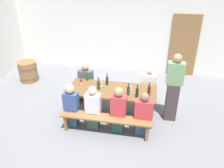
% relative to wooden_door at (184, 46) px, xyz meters
% --- Properties ---
extents(ground_plane, '(24.00, 24.00, 0.00)m').
position_rel_wooden_door_xyz_m(ground_plane, '(-1.90, -2.88, -1.05)').
color(ground_plane, slate).
extents(back_wall, '(14.00, 0.20, 3.20)m').
position_rel_wooden_door_xyz_m(back_wall, '(-1.90, 0.14, 0.55)').
color(back_wall, silver).
rests_on(back_wall, ground).
extents(wooden_door, '(0.90, 0.06, 2.10)m').
position_rel_wooden_door_xyz_m(wooden_door, '(0.00, 0.00, 0.00)').
color(wooden_door, olive).
rests_on(wooden_door, ground).
extents(tasting_table, '(2.17, 0.89, 0.75)m').
position_rel_wooden_door_xyz_m(tasting_table, '(-1.90, -2.88, -0.37)').
color(tasting_table, brown).
rests_on(tasting_table, ground).
extents(bench_near, '(2.07, 0.30, 0.45)m').
position_rel_wooden_door_xyz_m(bench_near, '(-1.90, -3.62, -0.69)').
color(bench_near, olive).
rests_on(bench_near, ground).
extents(bench_far, '(2.07, 0.30, 0.45)m').
position_rel_wooden_door_xyz_m(bench_far, '(-1.90, -2.14, -0.69)').
color(bench_far, olive).
rests_on(bench_far, ground).
extents(wine_bottle_0, '(0.08, 0.08, 0.32)m').
position_rel_wooden_door_xyz_m(wine_bottle_0, '(-2.64, -2.50, -0.18)').
color(wine_bottle_0, '#234C2D').
rests_on(wine_bottle_0, tasting_table).
extents(wine_bottle_1, '(0.07, 0.07, 0.33)m').
position_rel_wooden_door_xyz_m(wine_bottle_1, '(-1.00, -2.99, -0.17)').
color(wine_bottle_1, '#332814').
rests_on(wine_bottle_1, tasting_table).
extents(wine_bottle_2, '(0.07, 0.07, 0.33)m').
position_rel_wooden_door_xyz_m(wine_bottle_2, '(-1.27, -3.13, -0.18)').
color(wine_bottle_2, '#143319').
rests_on(wine_bottle_2, tasting_table).
extents(wine_bottle_3, '(0.07, 0.07, 0.31)m').
position_rel_wooden_door_xyz_m(wine_bottle_3, '(-2.07, -2.65, -0.19)').
color(wine_bottle_3, '#143319').
rests_on(wine_bottle_3, tasting_table).
extents(wine_bottle_4, '(0.07, 0.07, 0.31)m').
position_rel_wooden_door_xyz_m(wine_bottle_4, '(-1.48, -3.06, -0.18)').
color(wine_bottle_4, '#194723').
rests_on(wine_bottle_4, tasting_table).
extents(wine_bottle_5, '(0.08, 0.08, 0.32)m').
position_rel_wooden_door_xyz_m(wine_bottle_5, '(-2.23, -2.92, -0.19)').
color(wine_bottle_5, '#194723').
rests_on(wine_bottle_5, tasting_table).
extents(wine_glass_0, '(0.07, 0.07, 0.16)m').
position_rel_wooden_door_xyz_m(wine_glass_0, '(-2.73, -2.75, -0.18)').
color(wine_glass_0, silver).
rests_on(wine_glass_0, tasting_table).
extents(wine_glass_1, '(0.06, 0.06, 0.18)m').
position_rel_wooden_door_xyz_m(wine_glass_1, '(-1.48, -2.96, -0.17)').
color(wine_glass_1, silver).
rests_on(wine_glass_1, tasting_table).
extents(wine_glass_2, '(0.07, 0.07, 0.15)m').
position_rel_wooden_door_xyz_m(wine_glass_2, '(-1.45, -2.80, -0.20)').
color(wine_glass_2, silver).
rests_on(wine_glass_2, tasting_table).
extents(wine_glass_3, '(0.07, 0.07, 0.16)m').
position_rel_wooden_door_xyz_m(wine_glass_3, '(-2.19, -2.76, -0.18)').
color(wine_glass_3, silver).
rests_on(wine_glass_3, tasting_table).
extents(seated_guest_near_0, '(0.34, 0.24, 1.11)m').
position_rel_wooden_door_xyz_m(seated_guest_near_0, '(-2.75, -3.47, -0.51)').
color(seated_guest_near_0, '#35576B').
rests_on(seated_guest_near_0, ground).
extents(seated_guest_near_1, '(0.34, 0.24, 1.11)m').
position_rel_wooden_door_xyz_m(seated_guest_near_1, '(-2.23, -3.47, -0.52)').
color(seated_guest_near_1, '#375244').
rests_on(seated_guest_near_1, ground).
extents(seated_guest_near_2, '(0.34, 0.24, 1.14)m').
position_rel_wooden_door_xyz_m(seated_guest_near_2, '(-1.64, -3.47, -0.50)').
color(seated_guest_near_2, '#264946').
rests_on(seated_guest_near_2, ground).
extents(seated_guest_near_3, '(0.39, 0.24, 1.08)m').
position_rel_wooden_door_xyz_m(seated_guest_near_3, '(-1.07, -3.47, -0.54)').
color(seated_guest_near_3, '#3A536B').
rests_on(seated_guest_near_3, ground).
extents(seated_guest_far_0, '(0.40, 0.24, 1.11)m').
position_rel_wooden_door_xyz_m(seated_guest_far_0, '(-2.76, -2.29, -0.53)').
color(seated_guest_far_0, '#50343A').
rests_on(seated_guest_far_0, ground).
extents(seated_guest_far_1, '(0.40, 0.24, 1.15)m').
position_rel_wooden_door_xyz_m(seated_guest_far_1, '(-1.04, -2.29, -0.51)').
color(seated_guest_far_1, '#36436D').
rests_on(seated_guest_far_1, ground).
extents(standing_host, '(0.38, 0.24, 1.73)m').
position_rel_wooden_door_xyz_m(standing_host, '(-0.44, -2.75, -0.21)').
color(standing_host, '#443638').
rests_on(standing_host, ground).
extents(wine_barrel, '(0.62, 0.62, 0.67)m').
position_rel_wooden_door_xyz_m(wine_barrel, '(-5.02, -1.48, -0.71)').
color(wine_barrel, olive).
rests_on(wine_barrel, ground).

